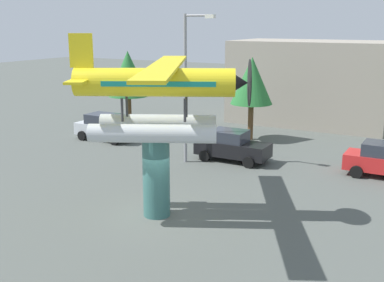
{
  "coord_description": "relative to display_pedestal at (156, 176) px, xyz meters",
  "views": [
    {
      "loc": [
        10.2,
        -15.53,
        7.7
      ],
      "look_at": [
        0.0,
        3.0,
        2.49
      ],
      "focal_mm": 44.96,
      "sensor_mm": 36.0,
      "label": 1
    }
  ],
  "objects": [
    {
      "name": "ground_plane",
      "position": [
        0.0,
        0.0,
        -1.66
      ],
      "size": [
        140.0,
        140.0,
        0.0
      ],
      "primitive_type": "plane",
      "color": "#515651"
    },
    {
      "name": "display_pedestal",
      "position": [
        0.0,
        0.0,
        0.0
      ],
      "size": [
        1.1,
        1.1,
        3.33
      ],
      "primitive_type": "cylinder",
      "color": "#386B66",
      "rests_on": "ground"
    },
    {
      "name": "floatplane_monument",
      "position": [
        0.12,
        0.06,
        3.33
      ],
      "size": [
        7.13,
        9.81,
        4.0
      ],
      "rotation": [
        0.0,
        0.0,
        0.46
      ],
      "color": "silver",
      "rests_on": "display_pedestal"
    },
    {
      "name": "car_near_silver",
      "position": [
        -10.18,
        9.38,
        -0.78
      ],
      "size": [
        4.2,
        2.02,
        1.76
      ],
      "color": "silver",
      "rests_on": "ground"
    },
    {
      "name": "car_mid_black",
      "position": [
        -0.63,
        8.86,
        -0.78
      ],
      "size": [
        4.2,
        2.02,
        1.76
      ],
      "color": "black",
      "rests_on": "ground"
    },
    {
      "name": "streetlight_primary",
      "position": [
        -2.63,
        7.36,
        3.07
      ],
      "size": [
        1.84,
        0.28,
        8.18
      ],
      "color": "gray",
      "rests_on": "ground"
    },
    {
      "name": "storefront_building",
      "position": [
        0.28,
        22.0,
        1.52
      ],
      "size": [
        11.93,
        6.78,
        6.37
      ],
      "primitive_type": "cube",
      "color": "#9E9384",
      "rests_on": "ground"
    },
    {
      "name": "tree_west",
      "position": [
        -12.84,
        15.74,
        2.08
      ],
      "size": [
        3.24,
        3.24,
        5.56
      ],
      "color": "brown",
      "rests_on": "ground"
    },
    {
      "name": "tree_east",
      "position": [
        -1.66,
        14.2,
        2.3
      ],
      "size": [
        2.79,
        2.79,
        5.55
      ],
      "color": "brown",
      "rests_on": "ground"
    }
  ]
}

